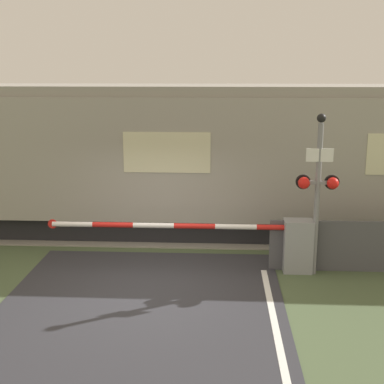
{
  "coord_description": "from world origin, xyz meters",
  "views": [
    {
      "loc": [
        1.41,
        -9.76,
        4.2
      ],
      "look_at": [
        0.78,
        1.65,
        1.56
      ],
      "focal_mm": 50.0,
      "sensor_mm": 36.0,
      "label": 1
    }
  ],
  "objects": [
    {
      "name": "track_bed",
      "position": [
        0.0,
        3.95,
        0.02
      ],
      "size": [
        36.0,
        3.2,
        0.13
      ],
      "color": "gray",
      "rests_on": "ground_plane"
    },
    {
      "name": "train",
      "position": [
        0.14,
        3.95,
        1.95
      ],
      "size": [
        20.34,
        2.94,
        3.8
      ],
      "color": "black",
      "rests_on": "ground_plane"
    },
    {
      "name": "roadside_fence",
      "position": [
        4.55,
        1.12,
        0.55
      ],
      "size": [
        4.19,
        0.06,
        1.1
      ],
      "color": "#4C4C51",
      "rests_on": "ground_plane"
    },
    {
      "name": "ground_plane",
      "position": [
        0.0,
        0.0,
        0.0
      ],
      "size": [
        80.0,
        80.0,
        0.0
      ],
      "primitive_type": "plane",
      "color": "#475638"
    },
    {
      "name": "crossing_barrier",
      "position": [
        2.58,
        1.05,
        0.64
      ],
      "size": [
        5.63,
        0.44,
        1.12
      ],
      "color": "gray",
      "rests_on": "ground_plane"
    },
    {
      "name": "signal_post",
      "position": [
        3.37,
        0.92,
        1.9
      ],
      "size": [
        0.88,
        0.26,
        3.35
      ],
      "color": "gray",
      "rests_on": "ground_plane"
    }
  ]
}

